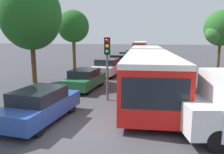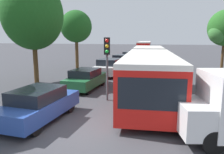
% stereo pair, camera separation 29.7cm
% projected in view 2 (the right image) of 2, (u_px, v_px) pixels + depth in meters
% --- Properties ---
extents(ground_plane, '(200.00, 200.00, 0.00)m').
position_uv_depth(ground_plane, '(76.00, 130.00, 8.11)').
color(ground_plane, '#3D3D42').
extents(articulated_bus, '(4.16, 17.19, 2.53)m').
position_uv_depth(articulated_bus, '(149.00, 65.00, 15.41)').
color(articulated_bus, red).
rests_on(articulated_bus, ground).
extents(city_bus_rear, '(3.25, 11.69, 2.49)m').
position_uv_depth(city_bus_rear, '(144.00, 47.00, 46.90)').
color(city_bus_rear, red).
rests_on(city_bus_rear, ground).
extents(queued_car_blue, '(1.88, 4.04, 1.38)m').
position_uv_depth(queued_car_blue, '(39.00, 104.00, 8.93)').
color(queued_car_blue, '#284799').
rests_on(queued_car_blue, ground).
extents(queued_car_green, '(1.84, 3.95, 1.35)m').
position_uv_depth(queued_car_green, '(86.00, 79.00, 14.48)').
color(queued_car_green, '#236638').
rests_on(queued_car_green, ground).
extents(queued_car_white, '(2.07, 4.45, 1.52)m').
position_uv_depth(queued_car_white, '(110.00, 67.00, 19.65)').
color(queued_car_white, white).
rests_on(queued_car_white, ground).
extents(queued_car_navy, '(2.04, 4.38, 1.49)m').
position_uv_depth(queued_car_navy, '(122.00, 61.00, 24.65)').
color(queued_car_navy, navy).
rests_on(queued_car_navy, ground).
extents(queued_car_graphite, '(1.96, 4.21, 1.43)m').
position_uv_depth(queued_car_graphite, '(130.00, 57.00, 30.34)').
color(queued_car_graphite, '#47474C').
rests_on(queued_car_graphite, ground).
extents(queued_car_black, '(1.91, 4.10, 1.40)m').
position_uv_depth(queued_car_black, '(135.00, 54.00, 35.09)').
color(queued_car_black, black).
rests_on(queued_car_black, ground).
extents(traffic_light, '(0.37, 0.39, 3.40)m').
position_uv_depth(traffic_light, '(107.00, 55.00, 11.52)').
color(traffic_light, '#56595E').
rests_on(traffic_light, ground).
extents(tree_left_mid, '(4.40, 4.40, 7.53)m').
position_uv_depth(tree_left_mid, '(33.00, 17.00, 15.88)').
color(tree_left_mid, '#51381E').
rests_on(tree_left_mid, ground).
extents(tree_left_far, '(3.30, 3.30, 6.22)m').
position_uv_depth(tree_left_far, '(76.00, 27.00, 23.10)').
color(tree_left_far, '#51381E').
rests_on(tree_left_far, ground).
extents(tree_right_mid, '(3.26, 3.26, 6.05)m').
position_uv_depth(tree_right_mid, '(224.00, 29.00, 21.15)').
color(tree_right_mid, '#51381E').
rests_on(tree_right_mid, ground).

